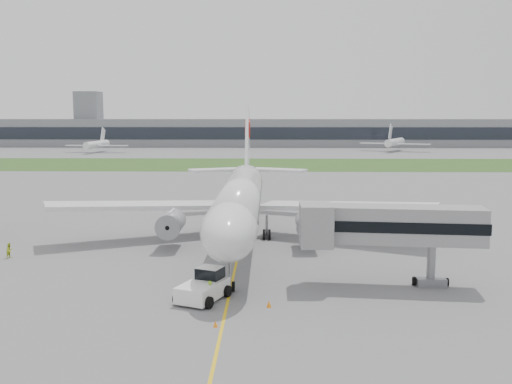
{
  "coord_description": "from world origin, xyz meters",
  "views": [
    {
      "loc": [
        3.41,
        -64.14,
        15.53
      ],
      "look_at": [
        1.94,
        2.0,
        6.69
      ],
      "focal_mm": 40.0,
      "sensor_mm": 36.0,
      "label": 1
    }
  ],
  "objects_px": {
    "airliner": "(241,197)",
    "pushback_tug": "(205,286)",
    "ground_crew_near": "(210,292)",
    "jet_bridge": "(385,226)"
  },
  "relations": [
    {
      "from": "airliner",
      "to": "pushback_tug",
      "type": "xyz_separation_m",
      "value": [
        -2.01,
        -22.04,
        -4.48
      ]
    },
    {
      "from": "airliner",
      "to": "ground_crew_near",
      "type": "xyz_separation_m",
      "value": [
        -1.49,
        -23.04,
        -4.71
      ]
    },
    {
      "from": "airliner",
      "to": "jet_bridge",
      "type": "distance_m",
      "value": 22.79
    },
    {
      "from": "pushback_tug",
      "to": "ground_crew_near",
      "type": "relative_size",
      "value": 3.0
    },
    {
      "from": "airliner",
      "to": "ground_crew_near",
      "type": "distance_m",
      "value": 23.56
    },
    {
      "from": "airliner",
      "to": "jet_bridge",
      "type": "bearing_deg",
      "value": -52.15
    },
    {
      "from": "pushback_tug",
      "to": "ground_crew_near",
      "type": "height_order",
      "value": "pushback_tug"
    },
    {
      "from": "pushback_tug",
      "to": "airliner",
      "type": "bearing_deg",
      "value": 107.53
    },
    {
      "from": "jet_bridge",
      "to": "ground_crew_near",
      "type": "xyz_separation_m",
      "value": [
        -15.47,
        -5.05,
        -4.72
      ]
    },
    {
      "from": "pushback_tug",
      "to": "ground_crew_near",
      "type": "xyz_separation_m",
      "value": [
        0.52,
        -1.0,
        -0.23
      ]
    }
  ]
}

